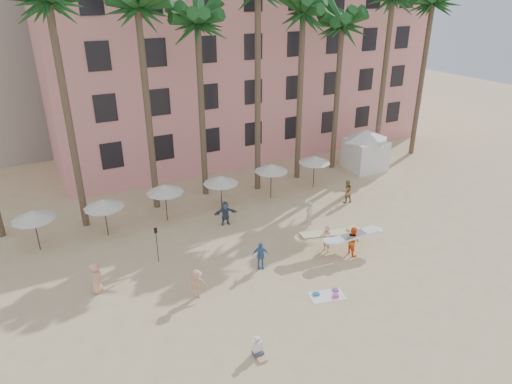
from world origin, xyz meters
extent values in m
plane|color=#D1B789|center=(0.00, 0.00, 0.00)|extent=(120.00, 120.00, 0.00)
cube|color=#DA8485|center=(7.00, 26.00, 8.00)|extent=(35.00, 14.00, 16.00)
cylinder|color=brown|center=(-10.00, 14.50, 7.00)|extent=(0.44, 0.44, 14.00)
cylinder|color=brown|center=(-5.00, 15.00, 6.75)|extent=(0.44, 0.44, 13.50)
cylinder|color=brown|center=(-1.00, 15.50, 6.25)|extent=(0.44, 0.44, 12.50)
cylinder|color=brown|center=(3.00, 14.50, 7.25)|extent=(0.44, 0.44, 14.50)
cylinder|color=brown|center=(7.00, 15.00, 6.50)|extent=(0.44, 0.44, 13.00)
cylinder|color=brown|center=(11.00, 15.50, 6.00)|extent=(0.44, 0.44, 12.00)
cylinder|color=brown|center=(15.00, 14.50, 7.00)|extent=(0.44, 0.44, 14.00)
cylinder|color=brown|center=(20.00, 15.00, 6.75)|extent=(0.44, 0.44, 13.50)
cylinder|color=#332B23|center=(-13.00, 12.50, 1.25)|extent=(0.07, 0.07, 2.50)
cone|color=beige|center=(-13.00, 12.50, 2.35)|extent=(2.50, 2.50, 0.55)
cylinder|color=#332B23|center=(-9.00, 12.40, 1.20)|extent=(0.07, 0.07, 2.40)
cone|color=beige|center=(-9.00, 12.40, 2.25)|extent=(2.50, 2.50, 0.55)
cylinder|color=#332B23|center=(-5.00, 12.60, 1.25)|extent=(0.07, 0.07, 2.50)
cone|color=beige|center=(-5.00, 12.60, 2.35)|extent=(2.50, 2.50, 0.55)
cylinder|color=#332B23|center=(-1.00, 12.50, 1.20)|extent=(0.07, 0.07, 2.40)
cone|color=beige|center=(-1.00, 12.50, 2.25)|extent=(2.50, 2.50, 0.55)
cylinder|color=#332B23|center=(3.00, 12.40, 1.30)|extent=(0.07, 0.07, 2.60)
cone|color=beige|center=(3.00, 12.40, 2.45)|extent=(2.50, 2.50, 0.55)
cylinder|color=#332B23|center=(7.00, 12.60, 1.25)|extent=(0.07, 0.07, 2.50)
cone|color=beige|center=(7.00, 12.60, 2.35)|extent=(2.50, 2.50, 0.55)
cube|color=silver|center=(13.22, 13.89, 1.30)|extent=(3.19, 3.19, 2.60)
cone|color=silver|center=(13.22, 13.89, 3.05)|extent=(4.78, 4.78, 0.90)
cube|color=white|center=(-0.41, 0.62, 0.01)|extent=(2.00, 1.43, 0.02)
cube|color=#216B93|center=(-0.85, 0.95, 0.07)|extent=(0.35, 0.32, 0.10)
cube|color=#DA3C8D|center=(-0.08, 0.33, 0.08)|extent=(0.33, 0.28, 0.12)
cube|color=purple|center=(0.24, 0.76, 0.06)|extent=(0.33, 0.36, 0.08)
imported|color=tan|center=(2.20, 4.25, 0.85)|extent=(0.51, 0.68, 1.70)
cube|color=#D8D787|center=(2.20, 4.25, 1.19)|extent=(3.52, 1.29, 0.40)
imported|color=#FF5D1A|center=(3.34, 3.27, 0.89)|extent=(0.70, 0.89, 1.77)
cube|color=white|center=(3.34, 3.27, 1.24)|extent=(3.32, 0.99, 0.33)
imported|color=#DDA17D|center=(-10.72, 6.53, 0.88)|extent=(0.69, 0.94, 1.76)
imported|color=#374A61|center=(-1.74, 10.18, 0.83)|extent=(1.60, 0.76, 1.66)
imported|color=beige|center=(3.13, 7.51, 0.87)|extent=(0.72, 0.58, 1.74)
imported|color=olive|center=(7.54, 9.16, 0.88)|extent=(0.95, 0.80, 1.76)
imported|color=#466DA4|center=(-2.19, 4.50, 0.82)|extent=(1.04, 0.69, 1.64)
imported|color=tan|center=(-6.33, 3.65, 0.81)|extent=(1.15, 0.80, 1.63)
cylinder|color=black|center=(-7.08, 7.84, 1.05)|extent=(0.04, 0.04, 2.10)
cube|color=black|center=(-7.08, 7.84, 2.05)|extent=(0.18, 0.03, 0.35)
cube|color=#3F3F4C|center=(-5.50, -1.36, 0.11)|extent=(0.41, 0.39, 0.22)
cube|color=tan|center=(-5.50, -1.68, 0.06)|extent=(0.37, 0.41, 0.11)
cube|color=white|center=(-5.50, -1.31, 0.46)|extent=(0.40, 0.24, 0.51)
sphere|color=tan|center=(-5.50, -1.31, 0.83)|extent=(0.22, 0.22, 0.22)
camera|label=1|loc=(-12.66, -14.60, 14.43)|focal=32.00mm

